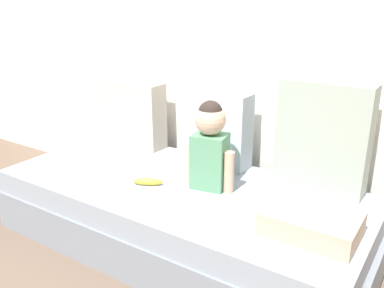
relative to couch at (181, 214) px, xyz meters
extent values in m
plane|color=brown|center=(0.00, 0.00, -0.18)|extent=(12.00, 12.00, 0.00)
cube|color=silver|center=(0.00, 0.60, 1.10)|extent=(5.31, 0.10, 2.57)
cube|color=gray|center=(0.00, 0.00, -0.06)|extent=(2.11, 0.94, 0.24)
cube|color=#8C939E|center=(0.00, 0.00, 0.12)|extent=(2.04, 0.91, 0.13)
cube|color=#C1B29E|center=(-0.65, 0.37, 0.41)|extent=(0.46, 0.16, 0.45)
cube|color=#B2BCC6|center=(0.00, 0.37, 0.42)|extent=(0.44, 0.16, 0.46)
cube|color=#99A393|center=(0.65, 0.37, 0.48)|extent=(0.47, 0.16, 0.59)
cube|color=#568E66|center=(0.15, 0.06, 0.34)|extent=(0.20, 0.18, 0.30)
sphere|color=tan|center=(0.15, 0.06, 0.57)|extent=(0.16, 0.16, 0.16)
sphere|color=#2D231E|center=(0.15, 0.06, 0.61)|extent=(0.13, 0.13, 0.13)
cylinder|color=tan|center=(0.03, 0.06, 0.30)|extent=(0.06, 0.06, 0.22)
cylinder|color=tan|center=(0.27, 0.06, 0.30)|extent=(0.06, 0.06, 0.22)
ellipsoid|color=yellow|center=(-0.14, -0.11, 0.21)|extent=(0.17, 0.12, 0.04)
cube|color=tan|center=(0.77, -0.12, 0.24)|extent=(0.40, 0.28, 0.11)
camera|label=1|loc=(1.22, -1.75, 1.18)|focal=39.28mm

